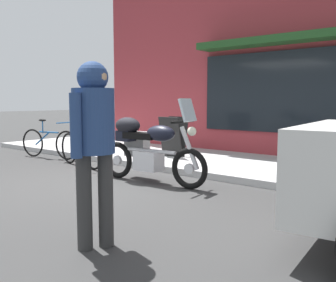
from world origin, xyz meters
TOP-DOWN VIEW (x-y plane):
  - ground_plane at (0.00, 0.00)m, footprint 80.00×80.00m
  - touring_motorcycle at (0.58, 0.41)m, footprint 2.14×0.62m
  - parked_bicycle at (-1.49, 0.64)m, footprint 1.67×0.48m
  - pedestrian_walking at (2.18, -2.01)m, footprint 0.44×0.55m
  - sandwich_board_sign at (-0.40, 2.36)m, footprint 0.55×0.40m
  - second_bicycle_by_cafe at (-2.98, 0.87)m, footprint 1.73×0.53m

SIDE VIEW (x-z plane):
  - ground_plane at x=0.00m, z-range 0.00..0.00m
  - parked_bicycle at x=-1.49m, z-range -0.09..0.83m
  - second_bicycle_by_cafe at x=-2.98m, z-range -0.09..0.83m
  - sandwich_board_sign at x=-0.40m, z-range 0.12..1.01m
  - touring_motorcycle at x=0.58m, z-range -0.09..1.30m
  - pedestrian_walking at x=2.18m, z-range 0.23..1.94m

